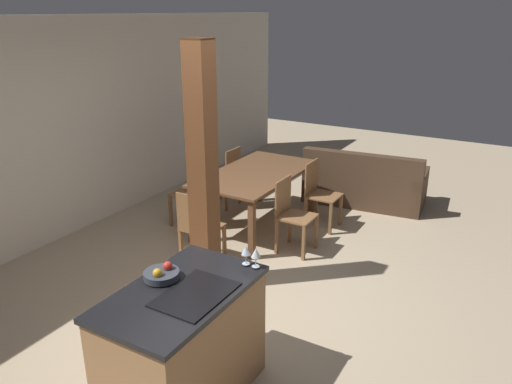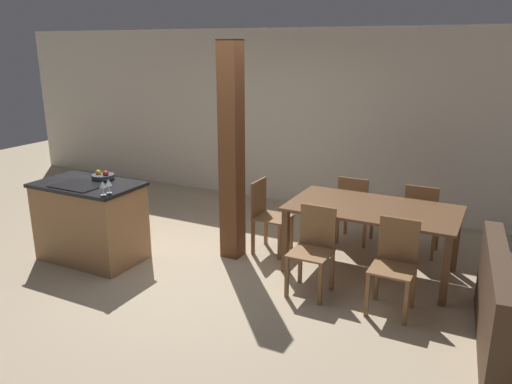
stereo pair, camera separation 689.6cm
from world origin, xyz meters
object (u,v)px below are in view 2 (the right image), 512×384
dining_chair_near_left (313,248)px  dining_chair_head_end (267,214)px  fruit_bowl (103,176)px  dining_table (373,215)px  timber_post (232,154)px  dining_chair_far_right (421,218)px  dining_chair_far_left (354,208)px  kitchen_island (91,221)px  dining_chair_near_right (394,264)px  wine_glass_near (103,185)px  wine_glass_middle (109,183)px

dining_chair_near_left → dining_chair_head_end: bearing=140.0°
fruit_bowl → dining_table: size_ratio=0.14×
dining_chair_head_end → timber_post: (-0.31, -0.32, 0.79)m
fruit_bowl → dining_chair_near_left: size_ratio=0.29×
dining_table → dining_chair_far_right: size_ratio=2.04×
dining_chair_far_left → timber_post: 1.76m
kitchen_island → dining_chair_near_left: 2.65m
dining_table → dining_chair_far_right: (0.41, 0.73, -0.19)m
dining_table → dining_chair_head_end: (-1.28, 0.00, -0.19)m
kitchen_island → dining_chair_near_right: kitchen_island is taller
dining_chair_near_right → dining_chair_head_end: (-1.69, 0.73, 0.00)m
wine_glass_near → dining_chair_far_right: (2.90, 2.18, -0.58)m
fruit_bowl → timber_post: timber_post is taller
wine_glass_middle → timber_post: bearing=48.9°
dining_chair_near_left → dining_chair_head_end: 1.14m
timber_post → dining_chair_head_end: bearing=46.1°
dining_chair_near_left → dining_chair_near_right: (0.82, 0.00, 0.00)m
wine_glass_middle → dining_chair_far_right: 3.62m
fruit_bowl → dining_table: fruit_bowl is taller
wine_glass_middle → dining_chair_head_end: 1.91m
wine_glass_near → wine_glass_middle: (0.00, 0.09, 0.00)m
dining_chair_near_left → timber_post: bearing=160.7°
fruit_bowl → dining_chair_head_end: fruit_bowl is taller
dining_table → dining_chair_far_right: 0.86m
kitchen_island → dining_chair_far_left: size_ratio=1.37×
kitchen_island → dining_table: kitchen_island is taller
dining_chair_near_left → dining_table: bearing=60.8°
wine_glass_middle → timber_post: timber_post is taller
dining_chair_head_end → dining_chair_far_right: bearing=-66.6°
dining_chair_near_right → timber_post: timber_post is taller
timber_post → wine_glass_middle: bearing=-131.1°
wine_glass_middle → dining_chair_near_right: bearing=12.3°
kitchen_island → dining_chair_near_left: kitchen_island is taller
dining_chair_head_end → wine_glass_middle: bearing=138.3°
dining_chair_near_left → dining_chair_far_left: same height
fruit_bowl → timber_post: (1.39, 0.63, 0.28)m
fruit_bowl → dining_chair_head_end: bearing=29.2°
fruit_bowl → wine_glass_near: 0.70m
kitchen_island → dining_chair_far_left: 3.23m
fruit_bowl → dining_chair_near_left: bearing=4.8°
fruit_bowl → dining_chair_head_end: size_ratio=0.29×
fruit_bowl → dining_chair_near_right: bearing=3.7°
dining_chair_near_right → dining_chair_far_right: (0.00, 1.46, 0.00)m
kitchen_island → fruit_bowl: (0.05, 0.21, 0.50)m
kitchen_island → wine_glass_near: (0.53, -0.29, 0.58)m
dining_chair_far_right → timber_post: bearing=27.7°
dining_chair_far_right → timber_post: timber_post is taller
dining_chair_far_left → dining_table: bearing=119.2°
dining_chair_head_end → dining_chair_near_left: bearing=-130.0°
fruit_bowl → dining_chair_head_end: 2.01m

